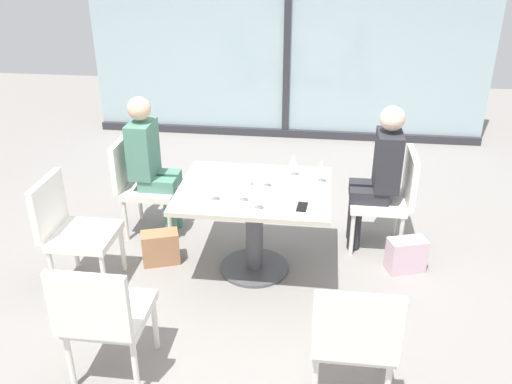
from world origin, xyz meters
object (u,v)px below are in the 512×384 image
at_px(wine_glass_1, 212,184).
at_px(wine_glass_4, 241,185).
at_px(chair_far_left, 141,181).
at_px(dining_table_main, 254,210).
at_px(chair_front_right, 354,334).
at_px(person_far_right, 379,171).
at_px(cell_phone_on_table, 302,207).
at_px(person_far_left, 151,160).
at_px(wine_glass_3, 257,193).
at_px(wine_glass_5, 265,171).
at_px(coffee_cup, 246,180).
at_px(handbag_1, 406,255).
at_px(wine_glass_2, 294,160).
at_px(chair_front_left, 103,313).
at_px(wine_glass_0, 321,167).
at_px(handbag_0, 161,247).
at_px(chair_side_end, 71,226).
at_px(chair_far_right, 390,194).

height_order(wine_glass_1, wine_glass_4, same).
bearing_deg(chair_far_left, dining_table_main, -25.46).
distance_m(chair_front_right, person_far_right, 1.85).
height_order(chair_far_left, cell_phone_on_table, chair_far_left).
bearing_deg(person_far_left, wine_glass_3, -39.65).
distance_m(wine_glass_3, wine_glass_5, 0.38).
distance_m(wine_glass_3, cell_phone_on_table, 0.35).
xyz_separation_m(chair_front_right, coffee_cup, (-0.79, 1.35, 0.28)).
distance_m(chair_front_right, handbag_1, 1.57).
relative_size(chair_far_left, wine_glass_2, 4.70).
relative_size(chair_front_left, wine_glass_0, 4.70).
distance_m(wine_glass_4, coffee_cup, 0.29).
xyz_separation_m(wine_glass_3, coffee_cup, (-0.13, 0.39, -0.09)).
xyz_separation_m(person_far_right, wine_glass_5, (-0.90, -0.48, 0.16)).
bearing_deg(wine_glass_0, coffee_cup, -167.33).
bearing_deg(handbag_0, wine_glass_3, -41.96).
relative_size(chair_front_right, person_far_right, 0.69).
bearing_deg(wine_glass_5, person_far_right, 28.36).
relative_size(wine_glass_5, cell_phone_on_table, 1.28).
relative_size(chair_side_end, wine_glass_0, 4.70).
bearing_deg(person_far_left, chair_front_right, -46.99).
bearing_deg(wine_glass_5, wine_glass_4, -117.93).
bearing_deg(chair_far_right, wine_glass_1, -150.64).
distance_m(wine_glass_0, wine_glass_5, 0.44).
xyz_separation_m(dining_table_main, wine_glass_0, (0.50, 0.17, 0.32)).
bearing_deg(handbag_1, person_far_left, 152.13).
height_order(chair_side_end, handbag_0, chair_side_end).
xyz_separation_m(chair_far_right, wine_glass_4, (-1.15, -0.75, 0.37)).
bearing_deg(person_far_right, cell_phone_on_table, -127.31).
distance_m(dining_table_main, chair_far_left, 1.20).
height_order(coffee_cup, handbag_1, coffee_cup).
distance_m(wine_glass_0, wine_glass_2, 0.24).
bearing_deg(wine_glass_4, person_far_left, 140.50).
relative_size(coffee_cup, handbag_1, 0.30).
bearing_deg(wine_glass_4, wine_glass_5, 62.07).
height_order(wine_glass_0, handbag_1, wine_glass_0).
height_order(chair_far_left, wine_glass_5, wine_glass_5).
bearing_deg(dining_table_main, person_far_right, 27.90).
bearing_deg(chair_front_right, dining_table_main, 119.00).
xyz_separation_m(person_far_left, wine_glass_0, (1.47, -0.35, 0.16)).
bearing_deg(handbag_0, wine_glass_0, -12.15).
distance_m(chair_front_left, wine_glass_1, 1.21).
bearing_deg(chair_far_left, wine_glass_2, -10.20).
distance_m(cell_phone_on_table, handbag_0, 1.33).
distance_m(wine_glass_1, wine_glass_5, 0.45).
xyz_separation_m(chair_far_left, wine_glass_2, (1.36, -0.25, 0.37)).
relative_size(chair_far_right, wine_glass_1, 4.70).
bearing_deg(wine_glass_3, coffee_cup, 108.44).
distance_m(chair_far_right, wine_glass_5, 1.17).
distance_m(person_far_right, wine_glass_2, 0.76).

